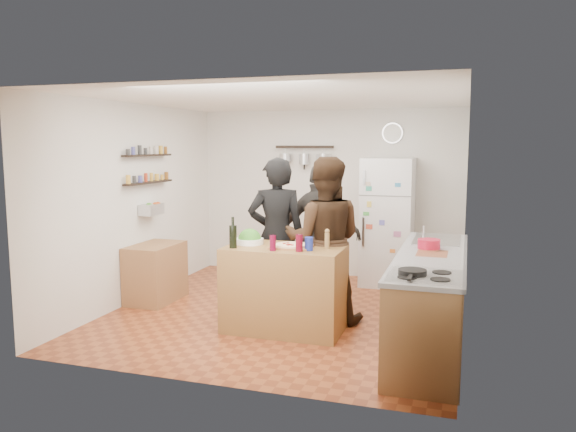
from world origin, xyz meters
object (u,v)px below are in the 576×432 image
(counter_run, at_px, (430,300))
(red_bowl, at_px, (429,244))
(person_back, at_px, (320,234))
(side_table, at_px, (156,273))
(skillet, at_px, (412,272))
(wine_bottle, at_px, (233,237))
(person_left, at_px, (276,236))
(prep_island, at_px, (285,289))
(salad_bowl, at_px, (250,241))
(salt_canister, at_px, (309,244))
(fridge, at_px, (387,222))
(wall_clock, at_px, (393,133))
(person_center, at_px, (324,240))
(pepper_mill, at_px, (327,241))

(counter_run, relative_size, red_bowl, 11.40)
(person_back, height_order, side_table, person_back)
(skillet, bearing_deg, wine_bottle, 159.66)
(red_bowl, bearing_deg, person_left, 171.73)
(person_left, bearing_deg, prep_island, 94.61)
(salad_bowl, distance_m, wine_bottle, 0.30)
(red_bowl, relative_size, side_table, 0.29)
(salt_canister, bearing_deg, prep_island, 158.20)
(fridge, bearing_deg, person_back, -118.33)
(fridge, bearing_deg, wall_clock, 90.00)
(fridge, bearing_deg, counter_run, -71.94)
(side_table, bearing_deg, person_center, -3.52)
(salad_bowl, distance_m, skillet, 2.08)
(pepper_mill, height_order, wall_clock, wall_clock)
(skillet, distance_m, fridge, 3.33)
(counter_run, relative_size, side_table, 3.29)
(salad_bowl, xyz_separation_m, skillet, (1.84, -0.98, 0.00))
(wine_bottle, xyz_separation_m, person_back, (0.61, 1.33, -0.15))
(salad_bowl, bearing_deg, pepper_mill, 0.00)
(salt_canister, bearing_deg, side_table, 162.66)
(wall_clock, bearing_deg, side_table, -142.19)
(prep_island, xyz_separation_m, person_back, (0.11, 1.11, 0.42))
(person_left, relative_size, person_center, 0.99)
(wine_bottle, height_order, side_table, wine_bottle)
(wine_bottle, bearing_deg, prep_island, 23.75)
(counter_run, bearing_deg, fridge, 108.06)
(person_back, distance_m, wall_clock, 2.12)
(prep_island, distance_m, fridge, 2.49)
(pepper_mill, distance_m, side_table, 2.51)
(person_left, relative_size, red_bowl, 7.99)
(wine_bottle, relative_size, side_table, 0.30)
(pepper_mill, distance_m, person_left, 0.91)
(skillet, xyz_separation_m, side_table, (-3.34, 1.50, -0.58))
(wine_bottle, xyz_separation_m, fridge, (1.27, 2.55, -0.13))
(pepper_mill, height_order, counter_run, pepper_mill)
(salt_canister, distance_m, red_bowl, 1.25)
(person_back, relative_size, skillet, 7.47)
(person_left, distance_m, side_table, 1.72)
(person_center, relative_size, side_table, 2.32)
(person_back, bearing_deg, wall_clock, -108.71)
(person_center, distance_m, side_table, 2.32)
(person_center, bearing_deg, red_bowl, 163.70)
(person_left, bearing_deg, person_back, -149.21)
(skillet, bearing_deg, fridge, 101.27)
(salad_bowl, distance_m, pepper_mill, 0.87)
(salt_canister, height_order, red_bowl, salt_canister)
(salt_canister, bearing_deg, person_center, 87.70)
(skillet, relative_size, wall_clock, 0.78)
(counter_run, bearing_deg, skillet, -95.93)
(salad_bowl, xyz_separation_m, salt_canister, (0.72, -0.17, 0.04))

